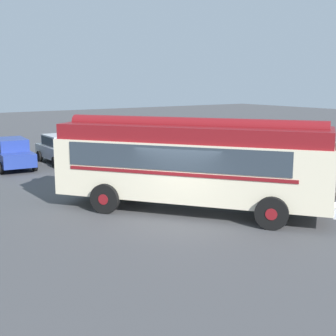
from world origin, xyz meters
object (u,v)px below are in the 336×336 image
(car_mid_right, at_px, (61,149))
(car_far_right, at_px, (105,146))
(car_mid_left, at_px, (12,153))
(vintage_bus, at_px, (192,161))

(car_mid_right, bearing_deg, car_far_right, -12.75)
(car_mid_left, bearing_deg, car_mid_right, 1.64)
(vintage_bus, distance_m, car_mid_left, 12.84)
(car_mid_left, height_order, car_far_right, same)
(vintage_bus, xyz_separation_m, car_mid_left, (-2.88, 12.47, -1.05))
(vintage_bus, xyz_separation_m, car_far_right, (2.57, 11.97, -1.05))
(vintage_bus, height_order, car_mid_left, vintage_bus)
(vintage_bus, bearing_deg, car_mid_right, 90.10)
(vintage_bus, bearing_deg, car_mid_left, 103.02)
(car_mid_left, xyz_separation_m, car_mid_right, (2.86, 0.08, 0.00))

